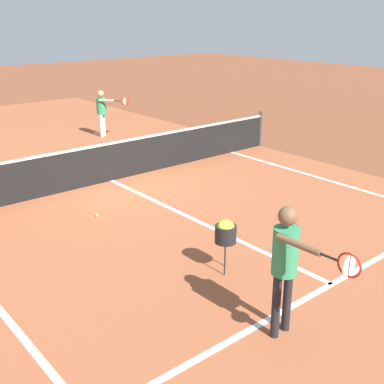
% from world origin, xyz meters
% --- Properties ---
extents(ground_plane, '(60.00, 60.00, 0.00)m').
position_xyz_m(ground_plane, '(0.00, 0.00, 0.00)').
color(ground_plane, brown).
extents(court_surface_inbounds, '(10.62, 24.40, 0.00)m').
position_xyz_m(court_surface_inbounds, '(0.00, 0.00, 0.00)').
color(court_surface_inbounds, '#9E5433').
rests_on(court_surface_inbounds, ground_plane).
extents(line_service_near, '(8.22, 0.10, 0.01)m').
position_xyz_m(line_service_near, '(0.00, -6.40, 0.00)').
color(line_service_near, white).
rests_on(line_service_near, ground_plane).
extents(line_center_service, '(0.10, 6.40, 0.01)m').
position_xyz_m(line_center_service, '(0.00, -3.20, 0.00)').
color(line_center_service, white).
rests_on(line_center_service, ground_plane).
extents(net, '(10.73, 0.09, 1.07)m').
position_xyz_m(net, '(0.00, 0.00, 0.49)').
color(net, '#33383D').
rests_on(net, ground_plane).
extents(player_near, '(0.47, 1.24, 1.74)m').
position_xyz_m(player_near, '(-1.53, -6.71, 1.09)').
color(player_near, black).
rests_on(player_near, ground_plane).
extents(player_far, '(0.68, 1.04, 1.52)m').
position_xyz_m(player_far, '(2.25, 4.21, 0.93)').
color(player_far, white).
rests_on(player_far, ground_plane).
extents(ball_hopper, '(0.34, 0.34, 0.87)m').
position_xyz_m(ball_hopper, '(-0.95, -5.05, 0.68)').
color(ball_hopper, black).
rests_on(ball_hopper, ground_plane).
extents(tennis_ball_near_net, '(0.07, 0.07, 0.07)m').
position_xyz_m(tennis_ball_near_net, '(-1.41, -1.78, 0.03)').
color(tennis_ball_near_net, '#CCE033').
rests_on(tennis_ball_near_net, ground_plane).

